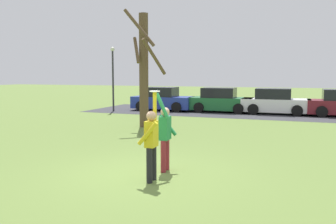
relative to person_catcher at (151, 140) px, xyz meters
name	(u,v)px	position (x,y,z in m)	size (l,w,h in m)	color
ground_plane	(145,174)	(-0.38, 0.46, -0.98)	(120.00, 120.00, 0.00)	olive
person_catcher	(151,140)	(0.00, 0.00, 0.00)	(0.49, 0.55, 2.08)	black
person_defender	(165,133)	(-0.02, 0.94, 0.00)	(0.49, 0.55, 2.04)	maroon
frisbee_disc	(155,91)	(-0.01, 0.22, 1.11)	(0.25, 0.25, 0.02)	white
parked_car_blue	(162,100)	(-5.75, 15.31, -0.25)	(4.13, 2.10, 1.59)	#233893
parked_car_green	(220,101)	(-1.79, 15.67, -0.25)	(4.13, 2.10, 1.59)	#1E6633
parked_car_white	(275,102)	(1.65, 15.72, -0.25)	(4.13, 2.10, 1.59)	white
parking_strip	(248,113)	(0.01, 15.58, -0.98)	(21.02, 6.40, 0.01)	#38383D
bare_tree_tall	(144,68)	(-3.73, 7.81, 1.79)	(1.62, 1.43, 5.38)	brown
lamppost_by_lot	(113,72)	(-8.61, 13.58, 1.60)	(0.28, 0.28, 4.26)	#2D2D33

